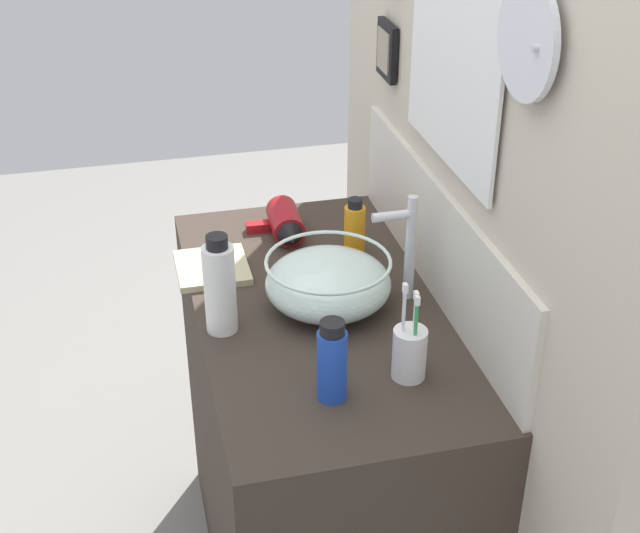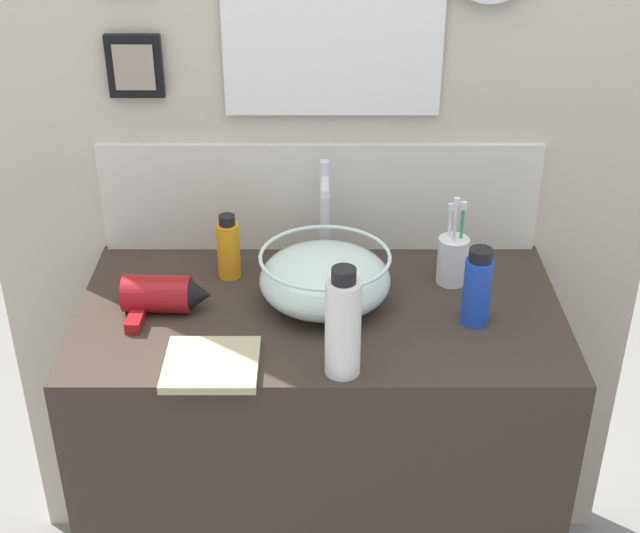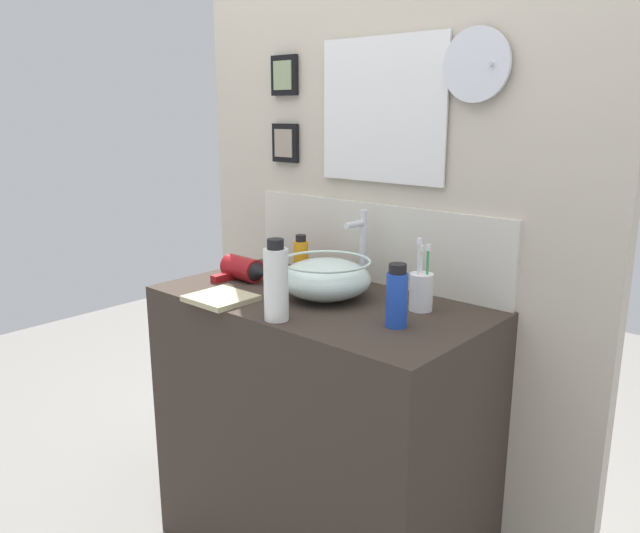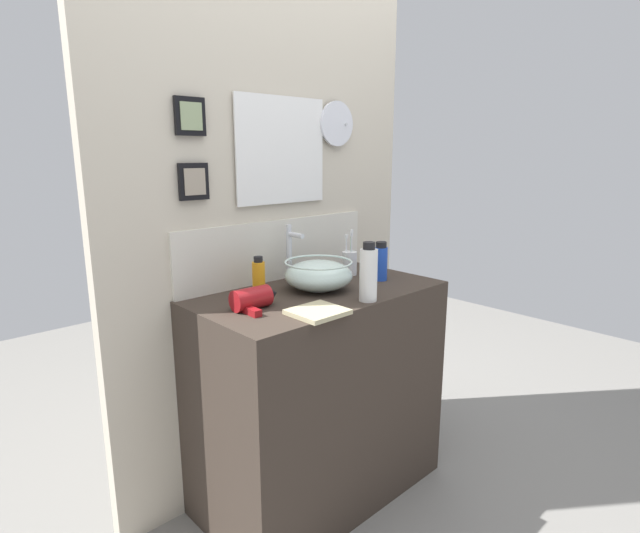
{
  "view_description": "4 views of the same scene",
  "coord_description": "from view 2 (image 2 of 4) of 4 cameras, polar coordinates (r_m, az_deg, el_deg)",
  "views": [
    {
      "loc": [
        1.6,
        -0.38,
        1.96
      ],
      "look_at": [
        0.0,
        0.0,
        1.0
      ],
      "focal_mm": 50.0,
      "sensor_mm": 36.0,
      "label": 1
    },
    {
      "loc": [
        0.0,
        -1.57,
        1.91
      ],
      "look_at": [
        0.0,
        0.0,
        1.0
      ],
      "focal_mm": 50.0,
      "sensor_mm": 36.0,
      "label": 2
    },
    {
      "loc": [
        1.19,
        -1.34,
        1.45
      ],
      "look_at": [
        0.0,
        0.0,
        1.0
      ],
      "focal_mm": 35.0,
      "sensor_mm": 36.0,
      "label": 3
    },
    {
      "loc": [
        -1.31,
        -1.4,
        1.44
      ],
      "look_at": [
        0.0,
        0.0,
        1.0
      ],
      "focal_mm": 28.0,
      "sensor_mm": 36.0,
      "label": 4
    }
  ],
  "objects": [
    {
      "name": "toothbrush_cup",
      "position": [
        1.94,
        8.4,
        0.47
      ],
      "size": [
        0.07,
        0.07,
        0.21
      ],
      "color": "white",
      "rests_on": "vanity_counter"
    },
    {
      "name": "spray_bottle",
      "position": [
        1.62,
        1.37,
        -3.77
      ],
      "size": [
        0.07,
        0.07,
        0.22
      ],
      "color": "white",
      "rests_on": "vanity_counter"
    },
    {
      "name": "glass_bowl_sink",
      "position": [
        1.84,
        0.22,
        -0.76
      ],
      "size": [
        0.27,
        0.27,
        0.12
      ],
      "color": "silver",
      "rests_on": "vanity_counter"
    },
    {
      "name": "hand_towel",
      "position": [
        1.7,
        -7.07,
        -6.23
      ],
      "size": [
        0.18,
        0.17,
        0.02
      ],
      "primitive_type": "cube",
      "color": "tan",
      "rests_on": "vanity_counter"
    },
    {
      "name": "back_panel",
      "position": [
        1.97,
        -0.08,
        11.44
      ],
      "size": [
        1.54,
        0.1,
        2.57
      ],
      "color": "beige",
      "rests_on": "ground"
    },
    {
      "name": "shampoo_bottle",
      "position": [
        1.8,
        9.94,
        -1.36
      ],
      "size": [
        0.06,
        0.06,
        0.17
      ],
      "color": "blue",
      "rests_on": "vanity_counter"
    },
    {
      "name": "hair_drier",
      "position": [
        1.86,
        -10.07,
        -1.83
      ],
      "size": [
        0.18,
        0.14,
        0.08
      ],
      "color": "maroon",
      "rests_on": "vanity_counter"
    },
    {
      "name": "faucet",
      "position": [
        1.96,
        0.21,
        3.75
      ],
      "size": [
        0.02,
        0.1,
        0.25
      ],
      "color": "silver",
      "rests_on": "vanity_counter"
    },
    {
      "name": "lotion_bottle",
      "position": [
        1.95,
        -5.96,
        1.17
      ],
      "size": [
        0.05,
        0.05,
        0.15
      ],
      "color": "orange",
      "rests_on": "vanity_counter"
    },
    {
      "name": "vanity_counter",
      "position": [
        2.14,
        -0.08,
        -12.93
      ],
      "size": [
        1.01,
        0.54,
        0.9
      ],
      "primitive_type": "cube",
      "color": "#382D26",
      "rests_on": "ground"
    }
  ]
}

